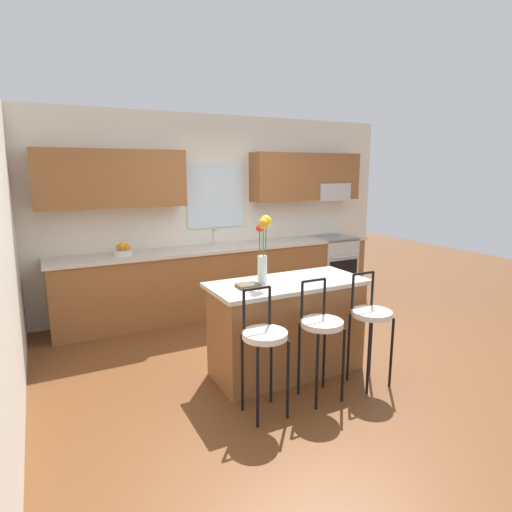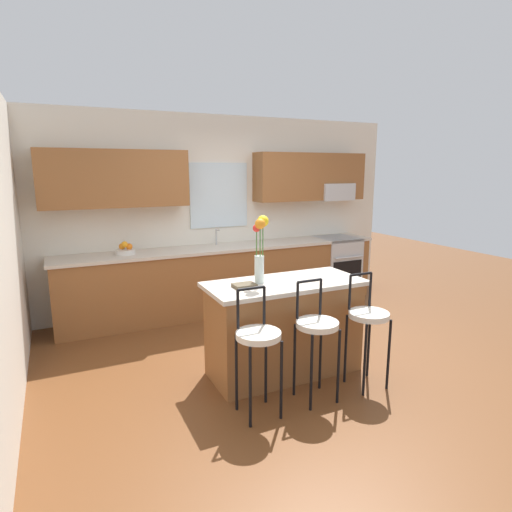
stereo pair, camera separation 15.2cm
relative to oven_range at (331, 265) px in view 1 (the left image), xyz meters
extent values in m
plane|color=brown|center=(-1.83, -1.68, -0.46)|extent=(14.00, 14.00, 0.00)
cube|color=silver|center=(-1.83, 0.38, 0.89)|extent=(5.60, 0.12, 2.70)
cube|color=brown|center=(-3.24, 0.15, 1.39)|extent=(1.77, 0.34, 0.70)
cube|color=brown|center=(-0.42, 0.15, 1.39)|extent=(1.77, 0.34, 0.70)
cube|color=silver|center=(-1.83, 0.31, 1.14)|extent=(0.85, 0.03, 0.90)
cube|color=#B7BABC|center=(0.00, 0.12, 1.16)|extent=(0.56, 0.36, 0.26)
cube|color=brown|center=(-1.83, 0.02, -0.02)|extent=(4.50, 0.60, 0.88)
cube|color=beige|center=(-1.83, 0.02, 0.44)|extent=(4.56, 0.64, 0.04)
cube|color=#B7BABC|center=(-1.93, 0.02, 0.39)|extent=(0.54, 0.38, 0.11)
cylinder|color=#B7BABC|center=(-1.93, 0.18, 0.57)|extent=(0.02, 0.02, 0.22)
cylinder|color=#B7BABC|center=(-1.93, 0.12, 0.68)|extent=(0.02, 0.12, 0.02)
cube|color=#B7BABC|center=(0.00, 0.00, 0.00)|extent=(0.60, 0.60, 0.92)
cube|color=black|center=(0.00, -0.29, -0.06)|extent=(0.52, 0.02, 0.40)
cylinder|color=#B7BABC|center=(0.00, -0.33, 0.20)|extent=(0.50, 0.02, 0.02)
cube|color=brown|center=(-2.04, -1.98, -0.02)|extent=(1.43, 0.60, 0.88)
cube|color=beige|center=(-2.04, -1.98, 0.44)|extent=(1.51, 0.68, 0.04)
cylinder|color=black|center=(-2.73, -2.68, -0.13)|extent=(0.02, 0.02, 0.66)
cylinder|color=black|center=(-2.46, -2.68, -0.13)|extent=(0.02, 0.02, 0.66)
cylinder|color=black|center=(-2.73, -2.41, -0.13)|extent=(0.02, 0.02, 0.66)
cylinder|color=black|center=(-2.46, -2.41, -0.13)|extent=(0.02, 0.02, 0.66)
cylinder|color=silver|center=(-2.59, -2.54, 0.23)|extent=(0.36, 0.36, 0.05)
cylinder|color=black|center=(-2.71, -2.41, 0.41)|extent=(0.02, 0.02, 0.32)
cylinder|color=black|center=(-2.47, -2.41, 0.41)|extent=(0.02, 0.02, 0.32)
cylinder|color=black|center=(-2.59, -2.41, 0.57)|extent=(0.23, 0.02, 0.02)
cylinder|color=black|center=(-2.18, -2.68, -0.13)|extent=(0.02, 0.02, 0.66)
cylinder|color=black|center=(-1.91, -2.68, -0.13)|extent=(0.02, 0.02, 0.66)
cylinder|color=black|center=(-2.18, -2.41, -0.13)|extent=(0.02, 0.02, 0.66)
cylinder|color=black|center=(-1.91, -2.41, -0.13)|extent=(0.02, 0.02, 0.66)
cylinder|color=silver|center=(-2.04, -2.54, 0.23)|extent=(0.36, 0.36, 0.05)
cylinder|color=black|center=(-2.16, -2.41, 0.41)|extent=(0.02, 0.02, 0.32)
cylinder|color=black|center=(-1.92, -2.41, 0.41)|extent=(0.02, 0.02, 0.32)
cylinder|color=black|center=(-2.04, -2.41, 0.57)|extent=(0.23, 0.02, 0.02)
cylinder|color=black|center=(-1.63, -2.68, -0.13)|extent=(0.02, 0.02, 0.66)
cylinder|color=black|center=(-1.36, -2.68, -0.13)|extent=(0.02, 0.02, 0.66)
cylinder|color=black|center=(-1.63, -2.41, -0.13)|extent=(0.02, 0.02, 0.66)
cylinder|color=black|center=(-1.36, -2.41, -0.13)|extent=(0.02, 0.02, 0.66)
cylinder|color=silver|center=(-1.49, -2.54, 0.23)|extent=(0.36, 0.36, 0.05)
cylinder|color=black|center=(-1.61, -2.41, 0.41)|extent=(0.02, 0.02, 0.32)
cylinder|color=black|center=(-1.37, -2.41, 0.41)|extent=(0.02, 0.02, 0.32)
cylinder|color=black|center=(-1.49, -2.41, 0.57)|extent=(0.23, 0.02, 0.02)
cylinder|color=silver|center=(-2.28, -1.92, 0.59)|extent=(0.09, 0.09, 0.26)
cylinder|color=#3D722D|center=(-2.25, -1.92, 0.79)|extent=(0.01, 0.01, 0.50)
sphere|color=yellow|center=(-2.25, -1.92, 1.04)|extent=(0.11, 0.11, 0.11)
cylinder|color=#3D722D|center=(-2.30, -1.89, 0.76)|extent=(0.01, 0.01, 0.44)
sphere|color=red|center=(-2.30, -1.89, 0.97)|extent=(0.07, 0.07, 0.07)
cylinder|color=#3D722D|center=(-2.29, -1.96, 0.78)|extent=(0.01, 0.01, 0.48)
sphere|color=orange|center=(-2.29, -1.96, 1.02)|extent=(0.10, 0.10, 0.10)
cube|color=brown|center=(-2.47, -2.00, 0.48)|extent=(0.20, 0.15, 0.03)
cylinder|color=silver|center=(-3.20, 0.02, 0.49)|extent=(0.24, 0.24, 0.06)
sphere|color=orange|center=(-3.14, 0.02, 0.56)|extent=(0.08, 0.08, 0.08)
sphere|color=orange|center=(-3.23, 0.07, 0.56)|extent=(0.08, 0.08, 0.08)
sphere|color=orange|center=(-3.20, 0.02, 0.59)|extent=(0.08, 0.08, 0.08)
camera|label=1|loc=(-4.10, -5.31, 1.51)|focal=29.89mm
camera|label=2|loc=(-3.97, -5.38, 1.51)|focal=29.89mm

